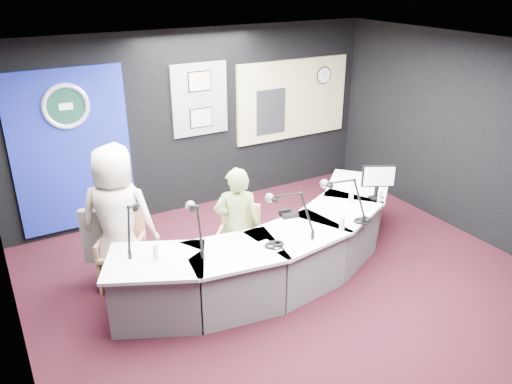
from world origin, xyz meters
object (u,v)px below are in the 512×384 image
armchair_left (121,247)px  person_woman (237,227)px  broadcast_desk (276,250)px  armchair_right (238,249)px  person_man (118,219)px

armchair_left → person_woman: 1.41m
broadcast_desk → armchair_right: (-0.47, 0.15, 0.07)m
broadcast_desk → armchair_right: 0.50m
broadcast_desk → person_man: bearing=156.8°
broadcast_desk → armchair_right: size_ratio=5.01×
broadcast_desk → person_man: size_ratio=2.47×
armchair_right → broadcast_desk: bearing=21.8°
person_man → person_woman: bearing=-172.3°
armchair_left → person_man: (0.00, 0.00, 0.38)m
broadcast_desk → armchair_right: bearing=161.9°
person_man → armchair_right: bearing=-172.3°
broadcast_desk → armchair_right: armchair_right is taller
broadcast_desk → person_woman: person_woman is taller
person_woman → person_man: bearing=0.6°
armchair_right → armchair_left: bearing=-165.1°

